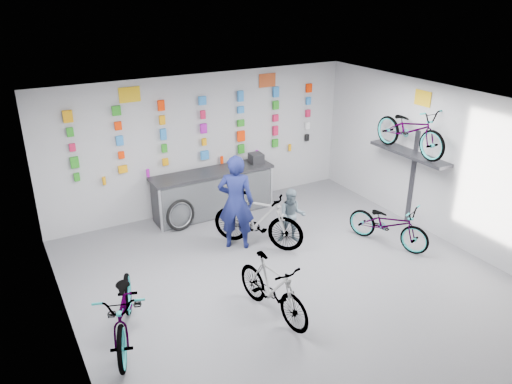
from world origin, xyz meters
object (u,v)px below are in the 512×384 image
bike_service (258,220)px  clerk (236,202)px  bike_right (388,224)px  counter (213,193)px  bike_center (273,288)px  customer (292,216)px  bike_left (125,309)px

bike_service → clerk: 0.56m
bike_right → bike_service: size_ratio=0.90×
counter → bike_center: bearing=-101.1°
counter → bike_center: counter is taller
bike_right → bike_service: bike_service is taller
counter → customer: (0.81, -1.89, 0.06)m
bike_left → bike_service: (2.98, 1.47, 0.05)m
counter → bike_left: bearing=-131.6°
counter → bike_service: size_ratio=1.47×
bike_left → clerk: clerk is taller
bike_right → bike_center: bearing=173.9°
bike_left → customer: customer is taller
bike_right → clerk: (-2.60, 1.36, 0.49)m
bike_center → bike_right: size_ratio=0.97×
bike_right → customer: (-1.56, 1.01, 0.11)m
bike_left → customer: bearing=38.5°
clerk → bike_center: bearing=110.0°
bike_left → bike_service: 3.32m
bike_service → clerk: size_ratio=0.99×
bike_left → bike_right: bike_left is taller
bike_right → bike_left: bearing=162.0°
bike_right → clerk: bearing=131.2°
counter → bike_left: bike_left is taller
bike_left → bike_center: 2.17m
bike_service → customer: (0.67, -0.17, -0.00)m
bike_service → counter: bearing=55.4°
bike_service → customer: bearing=-53.1°
bike_left → bike_right: bearing=22.0°
bike_service → bike_left: bearing=167.0°
bike_right → clerk: clerk is taller
counter → bike_service: bearing=-85.3°
bike_center → clerk: clerk is taller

